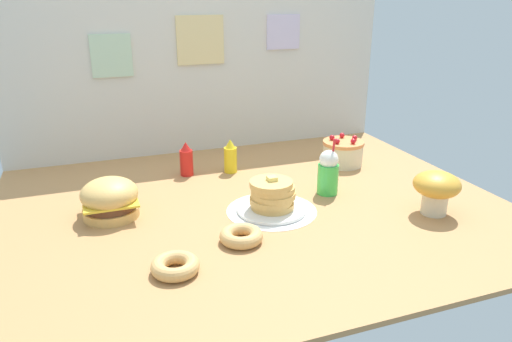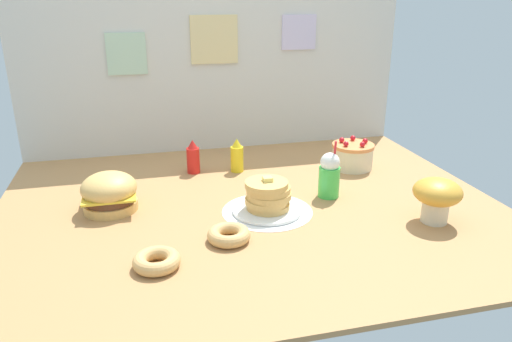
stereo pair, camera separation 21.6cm
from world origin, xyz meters
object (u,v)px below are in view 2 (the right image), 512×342
layer_cake (352,156)px  pancake_stack (268,198)px  donut_pink_glaze (157,261)px  burger (109,193)px  cream_soda_cup (329,175)px  ketchup_bottle (193,158)px  mushroom_stool (437,196)px  donut_chocolate (229,235)px  mustard_bottle (237,156)px

layer_cake → pancake_stack: bearing=-143.9°
donut_pink_glaze → burger: bearing=107.8°
layer_cake → cream_soda_cup: (-0.26, -0.32, 0.03)m
layer_cake → burger: bearing=-168.9°
ketchup_bottle → cream_soda_cup: cream_soda_cup is taller
burger → mushroom_stool: bearing=-18.7°
ketchup_bottle → donut_pink_glaze: 0.91m
donut_pink_glaze → mushroom_stool: mushroom_stool is taller
cream_soda_cup → donut_chocolate: 0.60m
pancake_stack → mustard_bottle: mustard_bottle is taller
donut_pink_glaze → donut_chocolate: bearing=24.6°
mustard_bottle → mushroom_stool: size_ratio=0.91×
burger → mushroom_stool: size_ratio=1.21×
mustard_bottle → cream_soda_cup: cream_soda_cup is taller
burger → mushroom_stool: (1.26, -0.43, 0.03)m
pancake_stack → layer_cake: bearing=36.1°
ketchup_bottle → mushroom_stool: (0.87, -0.79, 0.03)m
burger → donut_chocolate: 0.58m
pancake_stack → mushroom_stool: bearing=-21.7°
ketchup_bottle → cream_soda_cup: (0.55, -0.45, 0.02)m
mustard_bottle → donut_chocolate: bearing=-104.2°
mustard_bottle → mushroom_stool: bearing=-49.5°
mustard_bottle → cream_soda_cup: (0.33, -0.42, 0.02)m
donut_chocolate → layer_cake: bearing=38.9°
pancake_stack → mustard_bottle: (-0.02, 0.51, 0.02)m
pancake_stack → ketchup_bottle: ketchup_bottle is taller
layer_cake → ketchup_bottle: (-0.81, 0.13, 0.01)m
mustard_bottle → mushroom_stool: 1.00m
pancake_stack → cream_soda_cup: size_ratio=1.13×
donut_pink_glaze → mushroom_stool: bearing=4.3°
pancake_stack → mustard_bottle: 0.51m
layer_cake → donut_chocolate: (-0.77, -0.62, -0.04)m
donut_chocolate → mushroom_stool: 0.83m
layer_cake → donut_chocolate: bearing=-141.1°
burger → donut_chocolate: (0.43, -0.39, -0.05)m
mustard_bottle → donut_pink_glaze: mustard_bottle is taller
pancake_stack → cream_soda_cup: (0.31, 0.09, 0.04)m
mustard_bottle → donut_pink_glaze: 0.96m
mustard_bottle → donut_pink_glaze: size_ratio=1.08×
ketchup_bottle → donut_chocolate: size_ratio=1.08×
donut_pink_glaze → ketchup_bottle: bearing=75.2°
burger → ketchup_bottle: ketchup_bottle is taller
ketchup_bottle → donut_pink_glaze: (-0.23, -0.88, -0.05)m
cream_soda_cup → mushroom_stool: size_ratio=1.36×
burger → layer_cake: bearing=11.1°
burger → donut_pink_glaze: size_ratio=1.43×
ketchup_bottle → mustard_bottle: 0.22m
cream_soda_cup → burger: bearing=174.9°
layer_cake → donut_pink_glaze: bearing=-144.4°
burger → mustard_bottle: (0.61, 0.33, 0.00)m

